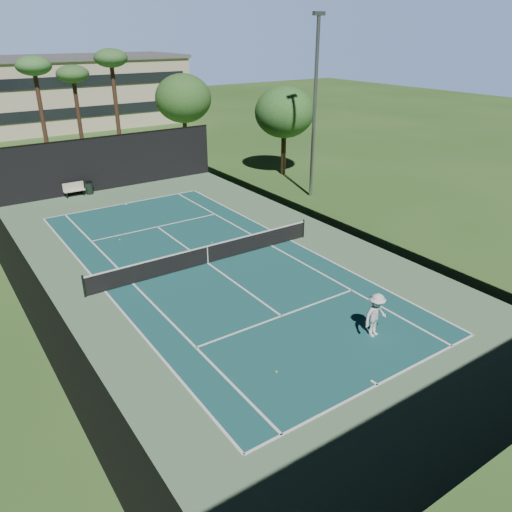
% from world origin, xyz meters
% --- Properties ---
extents(ground, '(160.00, 160.00, 0.00)m').
position_xyz_m(ground, '(0.00, 0.00, 0.00)').
color(ground, '#315921').
rests_on(ground, ground).
extents(apron_slab, '(18.00, 32.00, 0.01)m').
position_xyz_m(apron_slab, '(0.00, 0.00, 0.01)').
color(apron_slab, '#567B56').
rests_on(apron_slab, ground).
extents(court_surface, '(10.97, 23.77, 0.01)m').
position_xyz_m(court_surface, '(0.00, 0.00, 0.01)').
color(court_surface, '#184F4E').
rests_on(court_surface, ground).
extents(court_lines, '(11.07, 23.87, 0.01)m').
position_xyz_m(court_lines, '(0.00, 0.00, 0.02)').
color(court_lines, white).
rests_on(court_lines, ground).
extents(tennis_net, '(12.90, 0.10, 1.10)m').
position_xyz_m(tennis_net, '(0.00, 0.00, 0.56)').
color(tennis_net, black).
rests_on(tennis_net, ground).
extents(fence, '(18.04, 32.05, 4.03)m').
position_xyz_m(fence, '(0.00, 0.06, 2.01)').
color(fence, black).
rests_on(fence, ground).
extents(player, '(1.25, 0.79, 1.86)m').
position_xyz_m(player, '(2.18, -9.62, 0.93)').
color(player, silver).
rests_on(player, ground).
extents(tennis_ball_a, '(0.08, 0.08, 0.08)m').
position_xyz_m(tennis_ball_a, '(-2.46, -9.36, 0.04)').
color(tennis_ball_a, yellow).
rests_on(tennis_ball_a, ground).
extents(tennis_ball_b, '(0.06, 0.06, 0.06)m').
position_xyz_m(tennis_ball_b, '(-3.30, 0.93, 0.03)').
color(tennis_ball_b, '#B7D12F').
rests_on(tennis_ball_b, ground).
extents(tennis_ball_c, '(0.06, 0.06, 0.06)m').
position_xyz_m(tennis_ball_c, '(1.56, 2.30, 0.03)').
color(tennis_ball_c, '#D0F437').
rests_on(tennis_ball_c, ground).
extents(tennis_ball_d, '(0.08, 0.08, 0.08)m').
position_xyz_m(tennis_ball_d, '(-2.69, 5.65, 0.04)').
color(tennis_ball_d, '#CADE32').
rests_on(tennis_ball_d, ground).
extents(park_bench, '(1.50, 0.45, 1.02)m').
position_xyz_m(park_bench, '(-2.39, 15.64, 0.55)').
color(park_bench, beige).
rests_on(park_bench, ground).
extents(trash_bin, '(0.56, 0.56, 0.95)m').
position_xyz_m(trash_bin, '(-1.31, 15.55, 0.48)').
color(trash_bin, black).
rests_on(trash_bin, ground).
extents(palm_a, '(2.80, 2.80, 9.32)m').
position_xyz_m(palm_a, '(-2.00, 24.00, 8.19)').
color(palm_a, '#442A1D').
rests_on(palm_a, ground).
extents(palm_b, '(2.80, 2.80, 8.42)m').
position_xyz_m(palm_b, '(1.50, 26.00, 7.36)').
color(palm_b, '#40271B').
rests_on(palm_b, ground).
extents(palm_c, '(2.80, 2.80, 9.77)m').
position_xyz_m(palm_c, '(4.00, 23.00, 8.60)').
color(palm_c, '#43291D').
rests_on(palm_c, ground).
extents(decid_tree_a, '(5.12, 5.12, 7.62)m').
position_xyz_m(decid_tree_a, '(10.00, 22.00, 5.42)').
color(decid_tree_a, '#412F1B').
rests_on(decid_tree_a, ground).
extents(decid_tree_b, '(4.80, 4.80, 7.14)m').
position_xyz_m(decid_tree_b, '(14.00, 12.00, 5.08)').
color(decid_tree_b, '#3F2C1B').
rests_on(decid_tree_b, ground).
extents(campus_building, '(40.50, 12.50, 8.30)m').
position_xyz_m(campus_building, '(0.00, 45.98, 4.21)').
color(campus_building, beige).
rests_on(campus_building, ground).
extents(light_pole, '(0.90, 0.25, 12.22)m').
position_xyz_m(light_pole, '(12.00, 6.00, 6.46)').
color(light_pole, gray).
rests_on(light_pole, ground).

